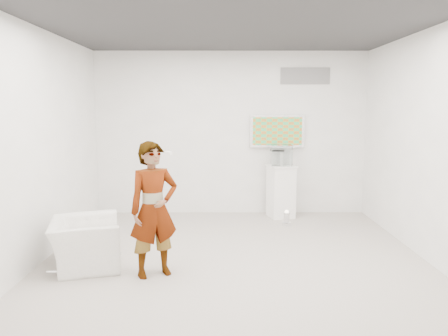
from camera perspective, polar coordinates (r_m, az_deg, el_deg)
The scene contains 10 objects.
room at distance 5.63m, azimuth 1.42°, elevation 2.96°, with size 5.01×5.01×3.00m.
tv at distance 8.13m, azimuth 6.95°, elevation 4.82°, with size 1.00×0.08×0.60m, color silver.
logo_decal at distance 8.25m, azimuth 10.55°, elevation 11.74°, with size 0.90×0.02×0.30m, color slate.
person at distance 5.20m, azimuth -9.16°, elevation -5.36°, with size 0.58×0.38×1.60m, color white.
armchair at distance 5.81m, azimuth -17.67°, elevation -9.33°, with size 0.93×0.81×0.60m, color white.
pedestal at distance 7.99m, azimuth 7.44°, elevation -3.01°, with size 0.46×0.46×0.95m, color white.
floor_uplight at distance 7.51m, azimuth 8.17°, elevation -6.49°, with size 0.16×0.16×0.25m, color white.
vitrine at distance 7.89m, azimuth 7.52°, elevation 1.69°, with size 0.37×0.37×0.37m, color white.
console at distance 7.90m, azimuth 7.51°, elevation 1.19°, with size 0.05×0.17×0.23m, color white.
wii_remote at distance 5.32m, azimuth -7.27°, elevation 1.96°, with size 0.04×0.14×0.04m, color white.
Camera 1 is at (-0.16, -5.61, 2.00)m, focal length 35.00 mm.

